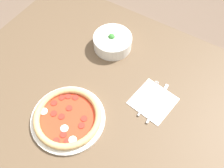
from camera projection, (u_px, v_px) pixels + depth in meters
The scene contains 7 objects.
ground_plane at pixel (104, 150), 1.68m from camera, with size 8.00×8.00×0.00m, color brown.
dining_table at pixel (100, 105), 1.13m from camera, with size 1.29×1.06×0.74m.
pizza at pixel (68, 118), 0.98m from camera, with size 0.30×0.30×0.04m.
bowl at pixel (113, 41), 1.18m from camera, with size 0.18×0.18×0.08m.
napkin at pixel (153, 101), 1.04m from camera, with size 0.18×0.18×0.00m.
fork at pixel (148, 98), 1.04m from camera, with size 0.02×0.19×0.00m.
knife at pixel (157, 105), 1.03m from camera, with size 0.02×0.21×0.01m.
Camera 1 is at (0.33, -0.43, 1.66)m, focal length 40.00 mm.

